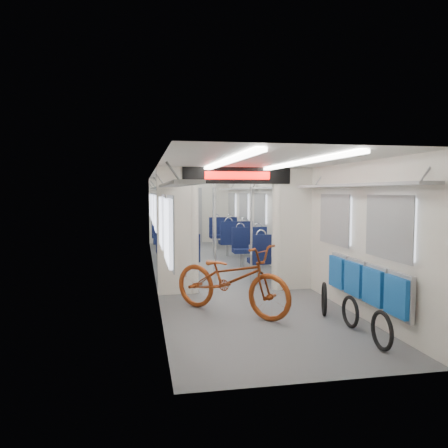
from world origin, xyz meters
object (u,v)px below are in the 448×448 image
object	(u,v)px
bicycle	(231,279)
seat_bay_far_left	(168,234)
flip_bench	(365,283)
bike_hoop_b	(350,314)
seat_bay_near_right	(260,249)
stanchion_far_right	(213,217)
stanchion_near_right	(251,228)
bike_hoop_a	(382,333)
bike_hoop_c	(324,301)
seat_bay_far_right	(229,234)
stanchion_near_left	(215,227)
stanchion_far_left	(191,218)
seat_bay_near_left	(176,249)

from	to	relation	value
bicycle	seat_bay_far_left	size ratio (longest dim) A/B	0.96
flip_bench	bike_hoop_b	xyz separation A→B (m)	(-0.29, -0.16, -0.38)
bicycle	seat_bay_near_right	bearing A→B (deg)	22.96
stanchion_far_right	stanchion_near_right	bearing A→B (deg)	-87.49
bike_hoop_a	stanchion_far_right	distance (m)	7.42
bike_hoop_c	bike_hoop_a	bearing A→B (deg)	-87.39
seat_bay_far_right	stanchion_near_left	xyz separation A→B (m)	(-1.20, -4.49, 0.59)
bike_hoop_c	seat_bay_far_right	world-z (taller)	seat_bay_far_right
stanchion_near_left	stanchion_near_right	size ratio (longest dim) A/B	1.00
stanchion_far_right	bicycle	bearing A→B (deg)	-96.49
bike_hoop_a	seat_bay_far_left	distance (m)	9.24
stanchion_near_right	bike_hoop_b	bearing A→B (deg)	-76.53
bike_hoop_a	stanchion_near_right	xyz separation A→B (m)	(-0.63, 3.69, 0.94)
bike_hoop_b	stanchion_far_left	size ratio (longest dim) A/B	0.19
seat_bay_far_left	bike_hoop_a	bearing A→B (deg)	-77.79
bike_hoop_a	stanchion_near_left	bearing A→B (deg)	107.44
bike_hoop_a	bicycle	bearing A→B (deg)	127.21
bicycle	bike_hoop_a	size ratio (longest dim) A/B	4.29
seat_bay_far_right	stanchion_near_right	distance (m)	4.96
seat_bay_near_left	flip_bench	bearing A→B (deg)	-63.37
flip_bench	bike_hoop_a	distance (m)	1.14
bike_hoop_a	bike_hoop_c	size ratio (longest dim) A/B	0.94
bicycle	flip_bench	bearing A→B (deg)	-69.97
seat_bay_near_left	seat_bay_near_right	distance (m)	1.94
bicycle	stanchion_near_left	world-z (taller)	stanchion_near_left
seat_bay_far_left	stanchion_far_right	world-z (taller)	stanchion_far_right
bike_hoop_c	stanchion_near_left	xyz separation A→B (m)	(-1.21, 2.60, 0.92)
bike_hoop_b	seat_bay_near_right	world-z (taller)	seat_bay_near_right
bike_hoop_a	stanchion_far_right	bearing A→B (deg)	96.18
flip_bench	stanchion_far_right	distance (m)	6.42
stanchion_far_right	stanchion_far_left	bearing A→B (deg)	-170.39
flip_bench	stanchion_near_right	bearing A→B (deg)	110.05
bicycle	seat_bay_far_left	distance (m)	7.18
seat_bay_far_right	stanchion_near_right	world-z (taller)	stanchion_near_right
bike_hoop_a	seat_bay_near_right	xyz separation A→B (m)	(-0.08, 5.07, 0.32)
stanchion_near_left	seat_bay_far_left	bearing A→B (deg)	97.73
bike_hoop_c	seat_bay_near_left	size ratio (longest dim) A/B	0.26
seat_bay_near_left	seat_bay_far_right	size ratio (longest dim) A/B	0.89
bicycle	seat_bay_near_right	world-z (taller)	seat_bay_near_right
stanchion_far_left	stanchion_near_right	bearing A→B (deg)	-77.41
stanchion_far_left	bike_hoop_c	bearing A→B (deg)	-76.70
flip_bench	stanchion_far_left	bearing A→B (deg)	105.87
bike_hoop_a	stanchion_near_left	xyz separation A→B (m)	(-1.28, 4.08, 0.94)
stanchion_near_left	stanchion_far_left	world-z (taller)	same
bike_hoop_b	seat_bay_far_right	world-z (taller)	seat_bay_far_right
stanchion_far_left	seat_bay_near_right	bearing A→B (deg)	-58.01
stanchion_far_right	bike_hoop_a	bearing A→B (deg)	-83.82
seat_bay_near_left	stanchion_far_left	distance (m)	1.82
seat_bay_far_right	bike_hoop_a	bearing A→B (deg)	-89.45
bicycle	stanchion_near_right	distance (m)	2.08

